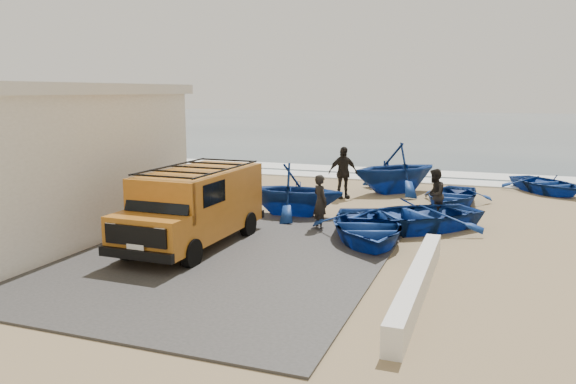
% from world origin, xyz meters
% --- Properties ---
extents(ground, '(160.00, 160.00, 0.00)m').
position_xyz_m(ground, '(0.00, 0.00, 0.00)').
color(ground, '#917A54').
extents(slab, '(12.00, 10.00, 0.05)m').
position_xyz_m(slab, '(-2.00, -2.00, 0.03)').
color(slab, '#3E3C39').
rests_on(slab, ground).
extents(ocean, '(180.00, 88.00, 0.01)m').
position_xyz_m(ocean, '(0.00, 56.00, 0.00)').
color(ocean, '#385166').
rests_on(ocean, ground).
extents(surf_line, '(180.00, 1.60, 0.06)m').
position_xyz_m(surf_line, '(0.00, 12.00, 0.03)').
color(surf_line, white).
rests_on(surf_line, ground).
extents(surf_wash, '(180.00, 2.20, 0.04)m').
position_xyz_m(surf_wash, '(0.00, 14.50, 0.02)').
color(surf_wash, white).
rests_on(surf_wash, ground).
extents(parapet, '(0.35, 6.00, 0.55)m').
position_xyz_m(parapet, '(5.00, -3.00, 0.28)').
color(parapet, silver).
rests_on(parapet, ground).
extents(van, '(2.06, 4.97, 2.12)m').
position_xyz_m(van, '(-1.08, -1.27, 1.14)').
color(van, '#B5681B').
rests_on(van, ground).
extents(boat_near_left, '(4.06, 4.74, 0.83)m').
position_xyz_m(boat_near_left, '(3.12, 0.75, 0.42)').
color(boat_near_left, navy).
rests_on(boat_near_left, ground).
extents(boat_near_right, '(5.25, 5.10, 0.89)m').
position_xyz_m(boat_near_right, '(4.11, 2.47, 0.44)').
color(boat_near_right, navy).
rests_on(boat_near_right, ground).
extents(boat_mid_left, '(3.43, 3.00, 1.75)m').
position_xyz_m(boat_mid_left, '(0.15, 3.07, 0.88)').
color(boat_mid_left, navy).
rests_on(boat_mid_left, ground).
extents(boat_mid_right, '(2.97, 3.84, 0.73)m').
position_xyz_m(boat_mid_right, '(4.94, 6.59, 0.37)').
color(boat_mid_right, navy).
rests_on(boat_mid_right, ground).
extents(boat_far_left, '(5.07, 5.09, 2.03)m').
position_xyz_m(boat_far_left, '(2.56, 8.61, 1.02)').
color(boat_far_left, navy).
rests_on(boat_far_left, ground).
extents(boat_far_right, '(4.13, 4.37, 0.74)m').
position_xyz_m(boat_far_right, '(8.37, 10.66, 0.37)').
color(boat_far_right, navy).
rests_on(boat_far_right, ground).
extents(fisherman_front, '(0.71, 0.70, 1.65)m').
position_xyz_m(fisherman_front, '(1.50, 1.69, 0.82)').
color(fisherman_front, black).
rests_on(fisherman_front, ground).
extents(fisherman_middle, '(0.71, 0.87, 1.67)m').
position_xyz_m(fisherman_middle, '(4.58, 4.02, 0.83)').
color(fisherman_middle, black).
rests_on(fisherman_middle, ground).
extents(fisherman_back, '(1.23, 1.10, 2.00)m').
position_xyz_m(fisherman_back, '(0.88, 6.67, 1.00)').
color(fisherman_back, black).
rests_on(fisherman_back, ground).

